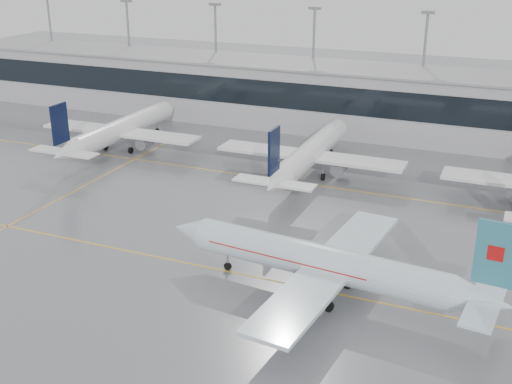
% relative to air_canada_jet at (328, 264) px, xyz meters
% --- Properties ---
extents(ground, '(320.00, 320.00, 0.00)m').
position_rel_air_canada_jet_xyz_m(ground, '(-13.46, 0.88, -3.75)').
color(ground, slate).
rests_on(ground, ground).
extents(taxi_line_main, '(120.00, 0.25, 0.01)m').
position_rel_air_canada_jet_xyz_m(taxi_line_main, '(-13.46, 0.88, -3.75)').
color(taxi_line_main, yellow).
rests_on(taxi_line_main, ground).
extents(taxi_line_north, '(120.00, 0.25, 0.01)m').
position_rel_air_canada_jet_xyz_m(taxi_line_north, '(-13.46, 30.88, -3.75)').
color(taxi_line_north, yellow).
rests_on(taxi_line_north, ground).
extents(taxi_line_cross, '(0.25, 60.00, 0.01)m').
position_rel_air_canada_jet_xyz_m(taxi_line_cross, '(-43.46, 15.88, -3.75)').
color(taxi_line_cross, yellow).
rests_on(taxi_line_cross, ground).
extents(terminal, '(180.00, 15.00, 12.00)m').
position_rel_air_canada_jet_xyz_m(terminal, '(-13.46, 62.88, 2.25)').
color(terminal, '#A7A6AA').
rests_on(terminal, ground).
extents(terminal_glass, '(180.00, 0.20, 5.00)m').
position_rel_air_canada_jet_xyz_m(terminal_glass, '(-13.46, 55.33, 3.75)').
color(terminal_glass, black).
rests_on(terminal_glass, ground).
extents(terminal_roof, '(182.00, 16.00, 0.40)m').
position_rel_air_canada_jet_xyz_m(terminal_roof, '(-13.46, 62.88, 8.45)').
color(terminal_roof, gray).
rests_on(terminal_roof, ground).
extents(light_masts, '(156.40, 1.00, 22.60)m').
position_rel_air_canada_jet_xyz_m(light_masts, '(-13.46, 68.88, 9.59)').
color(light_masts, gray).
rests_on(light_masts, ground).
extents(air_canada_jet, '(37.32, 30.19, 11.80)m').
position_rel_air_canada_jet_xyz_m(air_canada_jet, '(0.00, 0.00, 0.00)').
color(air_canada_jet, silver).
rests_on(air_canada_jet, ground).
extents(parked_jet_b, '(29.64, 36.96, 11.72)m').
position_rel_air_canada_jet_xyz_m(parked_jet_b, '(-48.46, 34.57, -0.04)').
color(parked_jet_b, white).
rests_on(parked_jet_b, ground).
extents(parked_jet_c, '(29.64, 36.96, 11.72)m').
position_rel_air_canada_jet_xyz_m(parked_jet_c, '(-13.46, 34.57, -0.04)').
color(parked_jet_c, white).
rests_on(parked_jet_c, ground).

